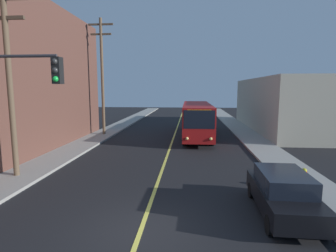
{
  "coord_description": "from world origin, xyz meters",
  "views": [
    {
      "loc": [
        1.58,
        -8.11,
        4.6
      ],
      "look_at": [
        0.0,
        10.77,
        2.0
      ],
      "focal_mm": 28.71,
      "sensor_mm": 36.0,
      "label": 1
    }
  ],
  "objects_px": {
    "parked_car_black": "(283,192)",
    "fire_hydrant": "(304,177)",
    "utility_pole_near": "(9,75)",
    "city_bus": "(197,118)",
    "utility_pole_mid": "(102,72)",
    "traffic_signal_left_corner": "(10,97)"
  },
  "relations": [
    {
      "from": "city_bus",
      "to": "utility_pole_mid",
      "type": "bearing_deg",
      "value": -179.17
    },
    {
      "from": "utility_pole_mid",
      "to": "fire_hydrant",
      "type": "xyz_separation_m",
      "value": [
        13.87,
        -13.45,
        -5.67
      ]
    },
    {
      "from": "traffic_signal_left_corner",
      "to": "utility_pole_mid",
      "type": "bearing_deg",
      "value": 95.74
    },
    {
      "from": "fire_hydrant",
      "to": "city_bus",
      "type": "bearing_deg",
      "value": 108.9
    },
    {
      "from": "parked_car_black",
      "to": "fire_hydrant",
      "type": "xyz_separation_m",
      "value": [
        1.85,
        2.73,
        -0.26
      ]
    },
    {
      "from": "traffic_signal_left_corner",
      "to": "parked_car_black",
      "type": "bearing_deg",
      "value": -1.08
    },
    {
      "from": "utility_pole_mid",
      "to": "traffic_signal_left_corner",
      "type": "distance_m",
      "value": 16.17
    },
    {
      "from": "traffic_signal_left_corner",
      "to": "fire_hydrant",
      "type": "distance_m",
      "value": 13.06
    },
    {
      "from": "city_bus",
      "to": "parked_car_black",
      "type": "relative_size",
      "value": 2.74
    },
    {
      "from": "utility_pole_near",
      "to": "fire_hydrant",
      "type": "bearing_deg",
      "value": -1.58
    },
    {
      "from": "utility_pole_mid",
      "to": "fire_hydrant",
      "type": "distance_m",
      "value": 20.13
    },
    {
      "from": "parked_car_black",
      "to": "utility_pole_near",
      "type": "height_order",
      "value": "utility_pole_near"
    },
    {
      "from": "utility_pole_near",
      "to": "fire_hydrant",
      "type": "distance_m",
      "value": 15.07
    },
    {
      "from": "fire_hydrant",
      "to": "utility_pole_near",
      "type": "bearing_deg",
      "value": 178.42
    },
    {
      "from": "traffic_signal_left_corner",
      "to": "utility_pole_near",
      "type": "bearing_deg",
      "value": 124.81
    },
    {
      "from": "city_bus",
      "to": "utility_pole_near",
      "type": "xyz_separation_m",
      "value": [
        -9.64,
        -13.19,
        3.51
      ]
    },
    {
      "from": "parked_car_black",
      "to": "fire_hydrant",
      "type": "distance_m",
      "value": 3.31
    },
    {
      "from": "city_bus",
      "to": "fire_hydrant",
      "type": "relative_size",
      "value": 14.49
    },
    {
      "from": "parked_car_black",
      "to": "fire_hydrant",
      "type": "relative_size",
      "value": 5.29
    },
    {
      "from": "city_bus",
      "to": "fire_hydrant",
      "type": "xyz_separation_m",
      "value": [
        4.65,
        -13.58,
        -1.23
      ]
    },
    {
      "from": "parked_car_black",
      "to": "traffic_signal_left_corner",
      "type": "relative_size",
      "value": 0.74
    },
    {
      "from": "parked_car_black",
      "to": "traffic_signal_left_corner",
      "type": "height_order",
      "value": "traffic_signal_left_corner"
    }
  ]
}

